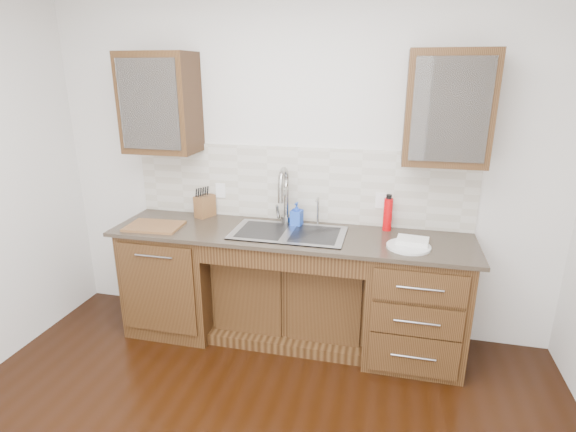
% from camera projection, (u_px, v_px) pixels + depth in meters
% --- Properties ---
extents(wall_back, '(4.00, 0.10, 2.70)m').
position_uv_depth(wall_back, '(300.00, 165.00, 3.56)').
color(wall_back, silver).
rests_on(wall_back, ground).
extents(base_cabinet_left, '(0.70, 0.62, 0.88)m').
position_uv_depth(base_cabinet_left, '(178.00, 276.00, 3.72)').
color(base_cabinet_left, '#593014').
rests_on(base_cabinet_left, ground).
extents(base_cabinet_center, '(1.20, 0.44, 0.70)m').
position_uv_depth(base_cabinet_center, '(292.00, 294.00, 3.62)').
color(base_cabinet_center, '#593014').
rests_on(base_cabinet_center, ground).
extents(base_cabinet_right, '(0.70, 0.62, 0.88)m').
position_uv_depth(base_cabinet_right, '(415.00, 302.00, 3.30)').
color(base_cabinet_right, '#593014').
rests_on(base_cabinet_right, ground).
extents(countertop, '(2.70, 0.65, 0.03)m').
position_uv_depth(countertop, '(289.00, 235.00, 3.35)').
color(countertop, '#84705B').
rests_on(countertop, base_cabinet_left).
extents(backsplash, '(2.70, 0.02, 0.59)m').
position_uv_depth(backsplash, '(298.00, 184.00, 3.55)').
color(backsplash, beige).
rests_on(backsplash, wall_back).
extents(sink, '(0.84, 0.46, 0.19)m').
position_uv_depth(sink, '(288.00, 244.00, 3.36)').
color(sink, '#9E9EA5').
rests_on(sink, countertop).
extents(faucet, '(0.04, 0.04, 0.40)m').
position_uv_depth(faucet, '(286.00, 199.00, 3.50)').
color(faucet, '#999993').
rests_on(faucet, countertop).
extents(filter_tap, '(0.02, 0.02, 0.24)m').
position_uv_depth(filter_tap, '(318.00, 210.00, 3.48)').
color(filter_tap, '#999993').
rests_on(filter_tap, countertop).
extents(upper_cabinet_left, '(0.55, 0.34, 0.75)m').
position_uv_depth(upper_cabinet_left, '(160.00, 103.00, 3.44)').
color(upper_cabinet_left, '#593014').
rests_on(upper_cabinet_left, wall_back).
extents(upper_cabinet_right, '(0.55, 0.34, 0.75)m').
position_uv_depth(upper_cabinet_right, '(448.00, 108.00, 2.98)').
color(upper_cabinet_right, '#593014').
rests_on(upper_cabinet_right, wall_back).
extents(outlet_left, '(0.08, 0.01, 0.12)m').
position_uv_depth(outlet_left, '(221.00, 190.00, 3.71)').
color(outlet_left, white).
rests_on(outlet_left, backsplash).
extents(outlet_right, '(0.08, 0.01, 0.12)m').
position_uv_depth(outlet_right, '(381.00, 200.00, 3.42)').
color(outlet_right, white).
rests_on(outlet_right, backsplash).
extents(soap_bottle, '(0.10, 0.10, 0.19)m').
position_uv_depth(soap_bottle, '(297.00, 214.00, 3.47)').
color(soap_bottle, blue).
rests_on(soap_bottle, countertop).
extents(water_bottle, '(0.08, 0.08, 0.25)m').
position_uv_depth(water_bottle, '(388.00, 214.00, 3.37)').
color(water_bottle, red).
rests_on(water_bottle, countertop).
extents(plate, '(0.39, 0.39, 0.02)m').
position_uv_depth(plate, '(409.00, 247.00, 3.07)').
color(plate, silver).
rests_on(plate, countertop).
extents(dish_towel, '(0.23, 0.18, 0.03)m').
position_uv_depth(dish_towel, '(413.00, 241.00, 3.10)').
color(dish_towel, beige).
rests_on(dish_towel, plate).
extents(knife_block, '(0.15, 0.19, 0.18)m').
position_uv_depth(knife_block, '(205.00, 206.00, 3.70)').
color(knife_block, olive).
rests_on(knife_block, countertop).
extents(cutting_board, '(0.43, 0.31, 0.02)m').
position_uv_depth(cutting_board, '(154.00, 226.00, 3.46)').
color(cutting_board, brown).
rests_on(cutting_board, countertop).
extents(cup_left_a, '(0.16, 0.16, 0.10)m').
position_uv_depth(cup_left_a, '(151.00, 110.00, 3.47)').
color(cup_left_a, white).
rests_on(cup_left_a, upper_cabinet_left).
extents(cup_left_b, '(0.10, 0.10, 0.09)m').
position_uv_depth(cup_left_b, '(179.00, 111.00, 3.42)').
color(cup_left_b, white).
rests_on(cup_left_b, upper_cabinet_left).
extents(cup_right_a, '(0.12, 0.12, 0.09)m').
position_uv_depth(cup_right_a, '(429.00, 117.00, 3.02)').
color(cup_right_a, white).
rests_on(cup_right_a, upper_cabinet_right).
extents(cup_right_b, '(0.12, 0.12, 0.10)m').
position_uv_depth(cup_right_b, '(458.00, 116.00, 2.98)').
color(cup_right_b, white).
rests_on(cup_right_b, upper_cabinet_right).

